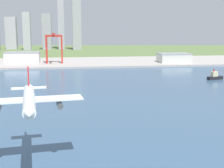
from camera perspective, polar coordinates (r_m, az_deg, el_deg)
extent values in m
plane|color=#5B7340|center=(297.08, -5.94, -0.11)|extent=(2400.00, 2400.00, 0.00)
cube|color=#385675|center=(238.26, -5.35, -2.60)|extent=(840.00, 360.00, 0.15)
cube|color=#A9A29C|center=(485.08, -6.86, 3.93)|extent=(840.00, 140.00, 2.50)
cylinder|color=white|center=(119.77, -14.75, -2.67)|extent=(8.79, 40.56, 4.29)
cone|color=white|center=(98.50, -14.73, -5.39)|extent=(4.58, 5.15, 4.08)
cube|color=white|center=(121.87, -14.73, -2.76)|extent=(40.54, 13.28, 0.50)
cube|color=red|center=(136.76, -14.85, 0.89)|extent=(1.04, 4.87, 10.30)
cube|color=white|center=(137.40, -14.77, -0.70)|extent=(14.73, 6.02, 0.36)
cylinder|color=#4C4F54|center=(121.65, -9.42, -3.73)|extent=(2.98, 5.88, 2.36)
cube|color=black|center=(341.14, 18.10, 1.05)|extent=(18.17, 9.36, 3.25)
cube|color=beige|center=(339.77, 18.00, 1.74)|extent=(7.16, 5.50, 5.12)
cylinder|color=red|center=(338.68, 17.92, 2.38)|extent=(1.11, 1.11, 2.60)
cube|color=#B72D23|center=(458.29, -11.75, 5.97)|extent=(2.20, 2.20, 37.69)
cube|color=#B72D23|center=(457.47, -9.05, 6.05)|extent=(2.20, 2.20, 37.69)
cube|color=#B72D23|center=(466.26, -11.69, 6.03)|extent=(2.20, 2.20, 37.69)
cube|color=#B72D23|center=(465.46, -9.03, 6.11)|extent=(2.20, 2.20, 37.69)
cube|color=#B72D23|center=(460.85, -10.46, 8.55)|extent=(23.93, 10.00, 2.80)
cube|color=#B72D23|center=(451.05, -10.52, 8.88)|extent=(2.60, 39.02, 2.60)
cube|color=white|center=(478.39, -15.84, 4.57)|extent=(48.55, 28.34, 14.58)
cube|color=gray|center=(477.76, -15.88, 5.51)|extent=(49.52, 28.91, 1.20)
cube|color=silver|center=(478.31, 11.10, 4.61)|extent=(44.87, 30.96, 12.00)
cube|color=gray|center=(477.76, 11.13, 5.39)|extent=(45.76, 31.58, 1.20)
cube|color=#ADABB7|center=(849.14, -17.72, 8.75)|extent=(26.51, 26.22, 80.71)
cube|color=#A3A4AD|center=(802.24, -15.13, 9.20)|extent=(17.63, 17.52, 90.93)
cube|color=#93929C|center=(819.77, -11.69, 9.26)|extent=(22.67, 21.95, 88.66)
cube|color=#9E9DAA|center=(824.20, -9.21, 11.66)|extent=(15.30, 25.69, 155.26)
cube|color=#93969B|center=(791.78, -6.38, 10.82)|extent=(20.72, 20.62, 128.12)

